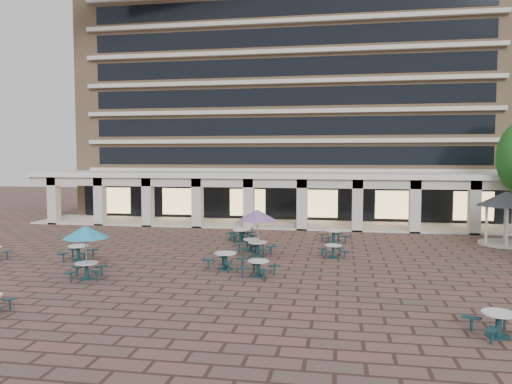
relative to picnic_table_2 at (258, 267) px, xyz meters
The scene contains 17 objects.
ground 3.39m from the picnic_table_2, 111.90° to the left, with size 120.00×120.00×0.00m, color brown.
apartment_building 31.08m from the picnic_table_2, 92.51° to the left, with size 40.00×15.50×25.20m.
retail_arcade 18.14m from the picnic_table_2, 94.00° to the left, with size 42.00×6.60×4.40m.
picnic_table_2 is the anchor object (origin of this frame).
picnic_table_3 11.03m from the picnic_table_2, 36.78° to the right, with size 2.08×2.08×0.79m.
picnic_table_4 8.24m from the picnic_table_2, 166.58° to the right, with size 2.17×2.17×2.50m.
picnic_table_5 2.28m from the picnic_table_2, 147.04° to the left, with size 2.32×2.32×0.85m.
picnic_table_6 5.22m from the picnic_table_2, 100.16° to the left, with size 2.31×2.31×2.67m.
picnic_table_7 6.20m from the picnic_table_2, 56.31° to the left, with size 1.87×1.87×0.72m.
picnic_table_8 10.66m from the picnic_table_2, 168.96° to the left, with size 1.96×1.96×0.81m.
picnic_table_9 10.10m from the picnic_table_2, 105.31° to the left, with size 2.21×2.21×0.84m.
picnic_table_10 10.02m from the picnic_table_2, 106.50° to the left, with size 2.13×2.13×0.78m.
picnic_table_12 6.44m from the picnic_table_2, 103.42° to the left, with size 1.92×1.92×0.74m.
picnic_table_13 10.76m from the picnic_table_2, 71.67° to the left, with size 2.20×2.20×0.80m.
gazebo 18.31m from the picnic_table_2, 37.67° to the left, with size 3.72×3.72×3.46m.
planter_left 16.45m from the picnic_table_2, 103.11° to the left, with size 1.50×0.62×1.29m.
planter_right 16.03m from the picnic_table_2, 88.08° to the left, with size 1.50×0.62×1.17m.
Camera 1 is at (5.12, -26.29, 5.72)m, focal length 35.00 mm.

